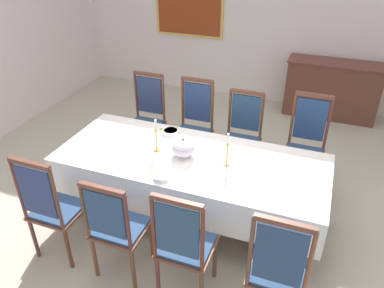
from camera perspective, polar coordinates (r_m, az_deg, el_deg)
ground at (r=4.29m, az=0.48°, el=-9.75°), size 6.48×6.42×0.04m
dining_table at (r=3.76m, az=-0.19°, el=-2.93°), size 2.65×1.07×0.75m
tablecloth at (r=3.78m, az=-0.19°, el=-3.25°), size 2.67×1.09×0.39m
chair_south_a at (r=3.61m, az=-20.47°, el=-8.85°), size 0.44×0.42×1.13m
chair_north_a at (r=4.90m, az=-6.90°, el=4.07°), size 0.44×0.42×1.14m
chair_south_b at (r=3.30m, az=-11.34°, el=-12.09°), size 0.44×0.42×1.06m
chair_north_b at (r=4.66m, az=0.30°, el=2.89°), size 0.44×0.42×1.15m
chair_south_c at (r=3.07m, az=-1.24°, el=-14.86°), size 0.44×0.42×1.11m
chair_north_c at (r=4.52m, az=7.55°, el=1.32°), size 0.44×0.42×1.08m
chair_south_d at (r=2.95m, az=12.90°, el=-17.97°), size 0.44×0.42×1.15m
chair_north_d at (r=4.44m, az=16.86°, el=-0.06°), size 0.44×0.42×1.16m
soup_tureen at (r=3.69m, az=-1.32°, el=-0.50°), size 0.24×0.24×0.20m
candlestick_west at (r=3.78m, az=-5.43°, el=0.86°), size 0.07×0.07×0.35m
candlestick_east at (r=3.56m, az=5.37°, el=-1.28°), size 0.07×0.07×0.34m
bowl_near_left at (r=3.42m, az=-4.66°, el=-4.97°), size 0.15×0.15×0.04m
bowl_near_right at (r=4.13m, az=-3.25°, el=1.91°), size 0.18×0.18×0.04m
spoon_primary at (r=3.49m, az=-6.12°, el=-4.57°), size 0.05×0.18×0.01m
spoon_secondary at (r=4.20m, az=-4.68°, el=2.13°), size 0.05×0.18×0.01m
sideboard at (r=6.43m, az=20.38°, el=7.75°), size 1.44×0.48×0.90m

